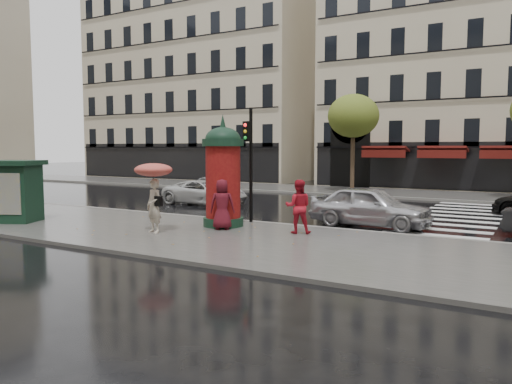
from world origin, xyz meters
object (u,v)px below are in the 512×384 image
Objects in this scene: car_white at (205,192)px; woman_red at (298,207)px; newsstand at (14,190)px; car_far_silver at (207,185)px; traffic_light at (249,154)px; morris_column at (223,173)px; woman_umbrella at (154,185)px; car_silver at (370,206)px; man_burgundy at (222,204)px.

woman_red is at bearing -124.29° from car_white.
newsstand is 14.17m from car_far_silver.
morris_column is at bearing -104.58° from traffic_light.
newsstand is (-8.19, -4.66, -1.46)m from traffic_light.
woman_umbrella is 1.35× the size of woman_red.
car_silver is at bearing 35.62° from morris_column.
man_burgundy is 2.72m from traffic_light.
car_far_silver is at bearing 128.53° from morris_column.
traffic_light is at bearing 67.92° from woman_umbrella.
woman_red is 0.39× the size of car_white.
woman_red is 0.73× the size of newsstand.
newsstand is at bearing -150.37° from traffic_light.
newsstand is 0.67× the size of car_far_silver.
woman_red is at bearing 16.55° from newsstand.
woman_umbrella is at bearing 5.68° from woman_red.
traffic_light is at bearing -116.64° from man_burgundy.
woman_red is 1.02× the size of man_burgundy.
car_far_silver is (-8.61, 10.81, -1.48)m from morris_column.
man_burgundy is at bearing 47.72° from woman_umbrella.
traffic_light is 1.75× the size of newsstand.
woman_umbrella is 0.56× the size of traffic_light.
morris_column reaches higher than car_white.
morris_column is 5.86m from car_silver.
woman_red is 0.44× the size of morris_column.
morris_column is (-0.43, 0.69, 1.10)m from man_burgundy.
car_silver is (5.85, 5.81, -0.97)m from woman_umbrella.
woman_umbrella is 2.79m from morris_column.
car_silver is 1.23× the size of car_far_silver.
morris_column is 13.90m from car_far_silver.
man_burgundy is 0.44× the size of morris_column.
man_burgundy is 1.37m from morris_column.
newsstand is 14.15m from car_silver.
newsstand is at bearing 167.89° from car_white.
morris_column is at bearing 22.91° from newsstand.
man_burgundy is at bearing -58.26° from morris_column.
car_white is (-10.09, 2.94, -0.14)m from car_silver.
newsstand reaches higher than man_burgundy.
woman_umbrella is at bearing 18.86° from man_burgundy.
man_burgundy is at bearing 17.59° from newsstand.
woman_red is at bearing 164.50° from man_burgundy.
man_burgundy is at bearing -10.21° from woman_red.
newsstand is 0.55× the size of car_silver.
man_burgundy is (-2.73, -0.65, -0.02)m from woman_red.
woman_umbrella is 0.66× the size of car_far_silver.
car_white is at bearing 77.53° from car_silver.
car_silver is at bearing 24.78° from traffic_light.
traffic_light is (0.35, 1.34, 0.71)m from morris_column.
morris_column is at bearing -87.12° from man_burgundy.
woman_umbrella is 6.70m from newsstand.
traffic_light is at bearing 75.42° from morris_column.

